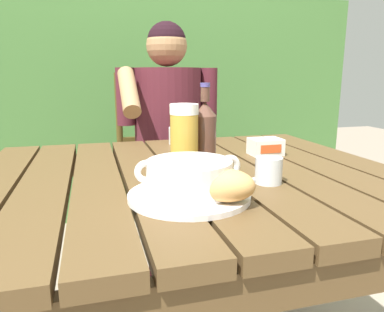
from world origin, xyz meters
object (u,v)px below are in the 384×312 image
chair_near_diner (162,173)px  beer_bottle (205,132)px  beer_glass (184,137)px  bread_roll (226,185)px  butter_tub (265,147)px  water_glass_small (269,170)px  table_knife (242,182)px  person_eating (169,133)px  diner_bowl (188,136)px  serving_plate (189,195)px  soup_bowl (189,176)px

chair_near_diner → beer_bottle: bearing=-92.8°
chair_near_diner → beer_glass: (-0.11, -0.93, 0.35)m
bread_roll → beer_bottle: (0.06, 0.33, 0.05)m
beer_glass → butter_tub: beer_glass is taller
water_glass_small → butter_tub: 0.33m
table_knife → person_eating: bearing=89.6°
diner_bowl → chair_near_diner: bearing=90.0°
chair_near_diner → beer_glass: size_ratio=5.49×
chair_near_diner → butter_tub: chair_near_diner is taller
bread_roll → diner_bowl: 0.69m
water_glass_small → diner_bowl: bearing=95.6°
person_eating → serving_plate: size_ratio=4.67×
chair_near_diner → bread_roll: chair_near_diner is taller
soup_bowl → water_glass_small: size_ratio=3.51×
butter_tub → bread_roll: bearing=-125.4°
soup_bowl → diner_bowl: soup_bowl is taller
beer_bottle → water_glass_small: 0.24m
butter_tub → table_knife: (-0.21, -0.28, -0.02)m
butter_tub → table_knife: bearing=-126.0°
beer_bottle → butter_tub: beer_bottle is taller
beer_bottle → water_glass_small: beer_bottle is taller
bread_roll → beer_glass: beer_glass is taller
soup_bowl → table_knife: size_ratio=1.66×
soup_bowl → bread_roll: 0.09m
butter_tub → water_glass_small: bearing=-115.4°
bread_roll → water_glass_small: 0.20m
serving_plate → person_eating: bearing=80.6°
beer_glass → beer_bottle: beer_bottle is taller
water_glass_small → diner_bowl: size_ratio=0.44×
person_eating → water_glass_small: 0.91m
serving_plate → butter_tub: 0.50m
diner_bowl → beer_glass: bearing=-106.5°
table_knife → beer_glass: bearing=121.9°
serving_plate → diner_bowl: size_ratio=1.78×
water_glass_small → diner_bowl: (-0.05, 0.56, -0.00)m
serving_plate → diner_bowl: diner_bowl is taller
chair_near_diner → serving_plate: 1.21m
serving_plate → beer_glass: bearing=78.1°
chair_near_diner → beer_bottle: size_ratio=4.22×
beer_bottle → table_knife: beer_bottle is taller
diner_bowl → beer_bottle: bearing=-97.1°
bread_roll → table_knife: size_ratio=1.02×
person_eating → beer_bottle: person_eating is taller
chair_near_diner → serving_plate: bearing=-97.9°
soup_bowl → table_knife: (0.15, 0.07, -0.05)m
bread_roll → butter_tub: bread_roll is taller
butter_tub → beer_glass: bearing=-159.2°
beer_bottle → diner_bowl: 0.36m
serving_plate → table_knife: (0.15, 0.07, -0.00)m
soup_bowl → water_glass_small: (0.22, 0.06, -0.02)m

